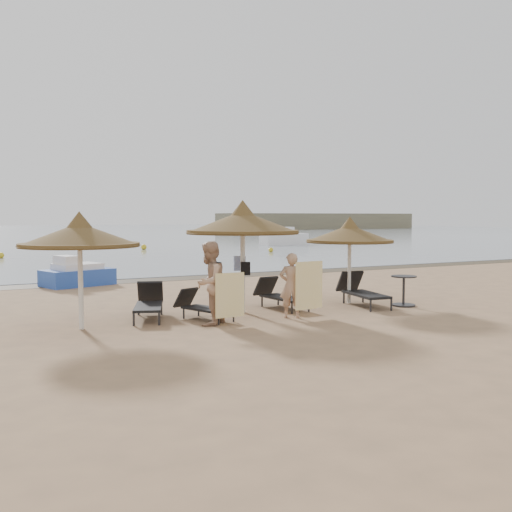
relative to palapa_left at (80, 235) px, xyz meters
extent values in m
plane|color=#9C7550|center=(4.27, -0.71, -2.05)|extent=(160.00, 160.00, 0.00)
cube|color=slate|center=(4.27, 79.29, -2.03)|extent=(200.00, 140.00, 0.03)
cube|color=#453A2A|center=(4.27, 8.69, -2.05)|extent=(200.00, 1.60, 0.01)
cube|color=#766D4F|center=(59.27, 79.29, -0.55)|extent=(40.00, 8.00, 3.00)
cube|color=white|center=(22.27, 29.29, -1.55)|extent=(4.00, 1.60, 1.00)
cube|color=white|center=(22.27, 29.29, -0.80)|extent=(1.50, 1.00, 0.60)
cylinder|color=silver|center=(0.00, 0.00, -1.11)|extent=(0.11, 0.11, 1.88)
cone|color=brown|center=(0.00, 0.00, 0.03)|extent=(2.60, 2.60, 0.49)
cone|color=brown|center=(0.00, 0.00, 0.32)|extent=(0.63, 0.63, 0.40)
cylinder|color=brown|center=(0.00, 0.00, -0.21)|extent=(2.54, 2.54, 0.09)
cylinder|color=silver|center=(4.09, 0.32, -1.00)|extent=(0.12, 0.12, 2.10)
cone|color=brown|center=(4.09, 0.32, 0.27)|extent=(2.90, 2.90, 0.55)
cone|color=brown|center=(4.09, 0.32, 0.60)|extent=(0.70, 0.70, 0.45)
cylinder|color=brown|center=(4.09, 0.32, 0.01)|extent=(2.85, 2.85, 0.10)
cylinder|color=silver|center=(7.47, 0.36, -1.15)|extent=(0.10, 0.10, 1.80)
cone|color=brown|center=(7.47, 0.36, -0.06)|extent=(2.48, 2.48, 0.47)
cone|color=brown|center=(7.47, 0.36, 0.22)|extent=(0.60, 0.60, 0.38)
cylinder|color=brown|center=(7.47, 0.36, -0.29)|extent=(2.43, 2.43, 0.09)
cylinder|color=#28282A|center=(1.11, -0.16, -1.91)|extent=(0.05, 0.05, 0.28)
cylinder|color=#28282A|center=(1.64, -0.36, -1.91)|extent=(0.05, 0.05, 0.28)
cylinder|color=#28282A|center=(1.60, 1.16, -1.91)|extent=(0.05, 0.05, 0.28)
cylinder|color=#28282A|center=(2.13, 0.97, -1.91)|extent=(0.05, 0.05, 0.28)
cube|color=black|center=(1.64, 0.45, -1.74)|extent=(1.11, 1.64, 0.06)
cube|color=black|center=(1.95, 1.28, -1.49)|extent=(0.73, 0.62, 0.57)
cylinder|color=#28282A|center=(2.85, -0.95, -1.93)|extent=(0.04, 0.04, 0.24)
cylinder|color=#28282A|center=(3.30, -0.78, -1.93)|extent=(0.04, 0.04, 0.24)
cylinder|color=#28282A|center=(2.43, 0.17, -1.93)|extent=(0.04, 0.04, 0.24)
cylinder|color=#28282A|center=(2.88, 0.34, -1.93)|extent=(0.04, 0.04, 0.24)
cube|color=black|center=(2.85, -0.26, -1.78)|extent=(0.95, 1.39, 0.05)
cube|color=black|center=(2.58, 0.44, -1.58)|extent=(0.63, 0.53, 0.49)
cylinder|color=#28282A|center=(5.09, -0.45, -1.91)|extent=(0.05, 0.05, 0.27)
cylinder|color=#28282A|center=(5.63, -0.40, -1.91)|extent=(0.05, 0.05, 0.27)
cylinder|color=#28282A|center=(4.96, 0.90, -1.91)|extent=(0.05, 0.05, 0.27)
cylinder|color=#28282A|center=(5.50, 0.96, -1.91)|extent=(0.05, 0.05, 0.27)
cube|color=black|center=(5.29, 0.30, -1.75)|extent=(0.74, 1.51, 0.06)
cube|color=black|center=(5.20, 1.15, -1.52)|extent=(0.64, 0.47, 0.55)
cylinder|color=#28282A|center=(7.04, -1.15, -1.90)|extent=(0.05, 0.05, 0.30)
cylinder|color=#28282A|center=(7.64, -1.25, -1.90)|extent=(0.05, 0.05, 0.30)
cylinder|color=#28282A|center=(7.29, 0.35, -1.90)|extent=(0.05, 0.05, 0.30)
cylinder|color=#28282A|center=(7.89, 0.25, -1.90)|extent=(0.05, 0.05, 0.30)
cube|color=black|center=(7.47, -0.39, -1.71)|extent=(0.94, 1.72, 0.07)
cube|color=black|center=(7.63, 0.55, -1.45)|extent=(0.74, 0.56, 0.62)
cylinder|color=#28282A|center=(8.48, -0.77, -2.03)|extent=(0.64, 0.64, 0.05)
cylinder|color=#28282A|center=(8.48, -0.77, -1.64)|extent=(0.07, 0.07, 0.78)
cylinder|color=#28282A|center=(8.48, -0.77, -1.23)|extent=(0.69, 0.69, 0.03)
imported|color=tan|center=(2.69, -0.82, -0.95)|extent=(1.20, 1.16, 2.20)
imported|color=tan|center=(4.79, -0.92, -1.13)|extent=(1.00, 0.89, 1.84)
cube|color=yellow|center=(3.04, -1.17, -1.35)|extent=(0.72, 0.04, 1.01)
cube|color=yellow|center=(5.14, -1.17, -1.25)|extent=(0.83, 0.11, 1.16)
cube|color=silver|center=(4.09, 0.50, -0.80)|extent=(0.32, 0.17, 0.38)
cube|color=black|center=(4.09, 0.16, -0.91)|extent=(0.25, 0.16, 0.34)
cube|color=#284FB6|center=(1.38, 8.15, -1.76)|extent=(2.64, 2.03, 0.58)
cube|color=white|center=(1.38, 8.15, -1.39)|extent=(1.77, 1.57, 0.26)
cube|color=white|center=(0.98, 8.02, -1.15)|extent=(0.80, 1.07, 0.37)
sphere|color=gold|center=(-0.20, 23.61, -1.87)|extent=(0.37, 0.37, 0.37)
sphere|color=gold|center=(9.68, 28.12, -1.84)|extent=(0.41, 0.41, 0.41)
sphere|color=gold|center=(16.56, 21.32, -1.88)|extent=(0.33, 0.33, 0.33)
camera|label=1|loc=(-2.31, -12.67, 0.41)|focal=40.00mm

